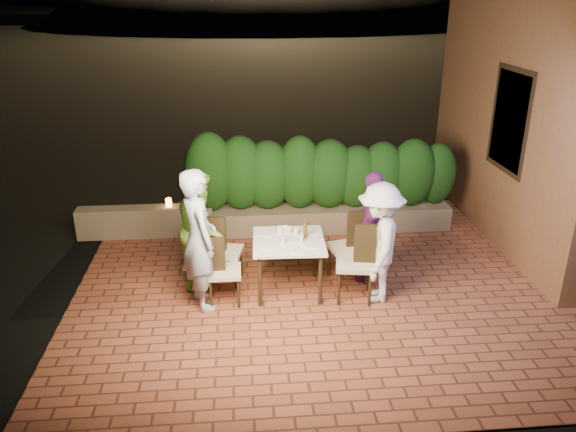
{
  "coord_description": "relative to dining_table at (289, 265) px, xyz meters",
  "views": [
    {
      "loc": [
        -1.22,
        -6.41,
        3.83
      ],
      "look_at": [
        -0.61,
        0.38,
        1.05
      ],
      "focal_mm": 35.0,
      "sensor_mm": 36.0,
      "label": 1
    }
  ],
  "objects": [
    {
      "name": "glass_sw",
      "position": [
        -0.1,
        0.22,
        0.43
      ],
      "size": [
        0.06,
        0.06,
        0.11
      ],
      "primitive_type": "cylinder",
      "color": "silver",
      "rests_on": "dining_table"
    },
    {
      "name": "bowl",
      "position": [
        -0.02,
        0.29,
        0.4
      ],
      "size": [
        0.24,
        0.24,
        0.05
      ],
      "primitive_type": "imported",
      "rotation": [
        0.0,
        0.0,
        0.4
      ],
      "color": "white",
      "rests_on": "dining_table"
    },
    {
      "name": "chair_right_front",
      "position": [
        0.84,
        -0.27,
        0.15
      ],
      "size": [
        0.56,
        0.56,
        1.05
      ],
      "primitive_type": null,
      "rotation": [
        0.0,
        0.0,
        2.97
      ],
      "color": "black",
      "rests_on": "ground"
    },
    {
      "name": "plate_front",
      "position": [
        0.08,
        -0.35,
        0.38
      ],
      "size": [
        0.21,
        0.21,
        0.01
      ],
      "primitive_type": "cylinder",
      "color": "white",
      "rests_on": "dining_table"
    },
    {
      "name": "window_pane",
      "position": [
        3.43,
        1.22,
        1.62
      ],
      "size": [
        0.08,
        1.0,
        1.4
      ],
      "primitive_type": "cube",
      "color": "black",
      "rests_on": "building_wall"
    },
    {
      "name": "parapet",
      "position": [
        -2.19,
        2.02,
        -0.12
      ],
      "size": [
        2.2,
        0.3,
        0.5
      ],
      "primitive_type": "cube",
      "color": "#77694C",
      "rests_on": "ground"
    },
    {
      "name": "parapet_lamp",
      "position": [
        -1.79,
        2.02,
        0.2
      ],
      "size": [
        0.1,
        0.1,
        0.14
      ],
      "primitive_type": "cylinder",
      "color": "orange",
      "rests_on": "parapet"
    },
    {
      "name": "window_frame",
      "position": [
        3.42,
        1.22,
        1.62
      ],
      "size": [
        0.06,
        1.15,
        1.55
      ],
      "primitive_type": "cube",
      "color": "black",
      "rests_on": "building_wall"
    },
    {
      "name": "plate_sw",
      "position": [
        -0.29,
        0.21,
        0.38
      ],
      "size": [
        0.2,
        0.2,
        0.01
      ],
      "primitive_type": "cylinder",
      "color": "white",
      "rests_on": "dining_table"
    },
    {
      "name": "plate_ne",
      "position": [
        0.28,
        -0.2,
        0.38
      ],
      "size": [
        0.23,
        0.23,
        0.01
      ],
      "primitive_type": "cylinder",
      "color": "white",
      "rests_on": "dining_table"
    },
    {
      "name": "terrace_floor",
      "position": [
        0.61,
        0.22,
        -0.45
      ],
      "size": [
        7.0,
        6.0,
        0.15
      ],
      "primitive_type": "cube",
      "color": "brown",
      "rests_on": "ground"
    },
    {
      "name": "plate_se",
      "position": [
        0.28,
        0.23,
        0.38
      ],
      "size": [
        0.19,
        0.19,
        0.01
      ],
      "primitive_type": "cylinder",
      "color": "white",
      "rests_on": "dining_table"
    },
    {
      "name": "glass_se",
      "position": [
        0.12,
        0.16,
        0.43
      ],
      "size": [
        0.06,
        0.06,
        0.11
      ],
      "primitive_type": "cylinder",
      "color": "silver",
      "rests_on": "dining_table"
    },
    {
      "name": "hill",
      "position": [
        2.61,
        59.72,
        -4.38
      ],
      "size": [
        52.0,
        40.0,
        22.0
      ],
      "primitive_type": "ellipsoid",
      "color": "black",
      "rests_on": "ground"
    },
    {
      "name": "diner_green",
      "position": [
        -1.16,
        0.35,
        0.44
      ],
      "size": [
        0.68,
        0.84,
        1.62
      ],
      "primitive_type": "imported",
      "rotation": [
        0.0,
        0.0,
        1.49
      ],
      "color": "#93D643",
      "rests_on": "ground"
    },
    {
      "name": "hedge",
      "position": [
        0.81,
        2.02,
        0.57
      ],
      "size": [
        4.0,
        0.7,
        1.1
      ],
      "primitive_type": null,
      "color": "#153C10",
      "rests_on": "planter"
    },
    {
      "name": "chair_left_front",
      "position": [
        -0.85,
        -0.23,
        0.09
      ],
      "size": [
        0.43,
        0.43,
        0.92
      ],
      "primitive_type": null,
      "rotation": [
        0.0,
        0.0,
        -0.0
      ],
      "color": "black",
      "rests_on": "ground"
    },
    {
      "name": "dining_table",
      "position": [
        0.0,
        0.0,
        0.0
      ],
      "size": [
        0.97,
        0.97,
        0.75
      ],
      "primitive_type": null,
      "rotation": [
        0.0,
        0.0,
        -0.04
      ],
      "color": "white",
      "rests_on": "ground"
    },
    {
      "name": "diner_blue",
      "position": [
        -1.15,
        -0.26,
        0.55
      ],
      "size": [
        0.65,
        0.79,
        1.84
      ],
      "primitive_type": "imported",
      "rotation": [
        0.0,
        0.0,
        1.94
      ],
      "color": "#A5B9D4",
      "rests_on": "ground"
    },
    {
      "name": "chair_left_back",
      "position": [
        -0.85,
        0.32,
        0.11
      ],
      "size": [
        0.53,
        0.53,
        0.97
      ],
      "primitive_type": null,
      "rotation": [
        0.0,
        0.0,
        -0.21
      ],
      "color": "black",
      "rests_on": "ground"
    },
    {
      "name": "ground",
      "position": [
        0.61,
        -0.28,
        -0.4
      ],
      "size": [
        400.0,
        400.0,
        0.0
      ],
      "primitive_type": "plane",
      "color": "black",
      "rests_on": "ground"
    },
    {
      "name": "diner_white",
      "position": [
        1.14,
        -0.3,
        0.42
      ],
      "size": [
        0.87,
        1.16,
        1.6
      ],
      "primitive_type": "imported",
      "rotation": [
        0.0,
        0.0,
        -1.86
      ],
      "color": "white",
      "rests_on": "ground"
    },
    {
      "name": "glass_ne",
      "position": [
        0.16,
        -0.08,
        0.43
      ],
      "size": [
        0.06,
        0.06,
        0.11
      ],
      "primitive_type": "cylinder",
      "color": "silver",
      "rests_on": "dining_table"
    },
    {
      "name": "building_wall",
      "position": [
        4.21,
        1.72,
        2.12
      ],
      "size": [
        1.6,
        5.0,
        5.0
      ],
      "primitive_type": "cube",
      "color": "brown",
      "rests_on": "ground"
    },
    {
      "name": "plate_centre",
      "position": [
        0.01,
        0.01,
        0.38
      ],
      "size": [
        0.22,
        0.22,
        0.01
      ],
      "primitive_type": "cylinder",
      "color": "white",
      "rests_on": "dining_table"
    },
    {
      "name": "beer_bottle",
      "position": [
        0.22,
        0.05,
        0.52
      ],
      "size": [
        0.06,
        0.06,
        0.29
      ],
      "primitive_type": null,
      "color": "#54360E",
      "rests_on": "dining_table"
    },
    {
      "name": "chair_right_back",
      "position": [
        0.84,
        0.22,
        0.14
      ],
      "size": [
        0.57,
        0.57,
        1.03
      ],
      "primitive_type": null,
      "rotation": [
        0.0,
        0.0,
        3.38
      ],
      "color": "black",
      "rests_on": "ground"
    },
    {
      "name": "plate_nw",
      "position": [
        -0.27,
        -0.19,
        0.38
      ],
      "size": [
        0.21,
        0.21,
        0.01
      ],
      "primitive_type": "cylinder",
      "color": "white",
      "rests_on": "dining_table"
    },
    {
      "name": "glass_nw",
      "position": [
        -0.09,
        -0.13,
        0.43
      ],
      "size": [
        0.06,
        0.06,
        0.11
      ],
      "primitive_type": "cylinder",
      "color": "silver",
      "rests_on": "dining_table"
    },
    {
      "name": "planter",
      "position": [
        0.81,
        2.02,
        -0.17
      ],
      "size": [
        4.2,
        0.55,
        0.4
      ],
      "primitive_type": "cube",
      "color": "#77694C",
      "rests_on": "ground"
    },
    {
      "name": "diner_purple",
      "position": [
        1.18,
        0.26,
        0.42
      ],
      "size": [
        0.68,
        1.0,
        1.58
      ],
      "primitive_type": "imported",
      "rotation": [
        0.0,
        0.0,
        -1.92
      ],
      "color": "#652571",
      "rests_on": "ground"
    }
  ]
}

